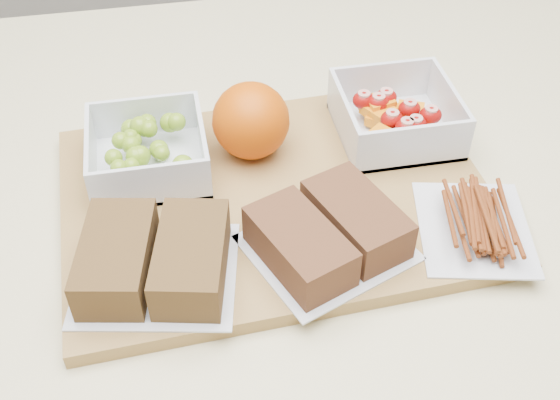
# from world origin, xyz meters

# --- Properties ---
(cutting_board) EXTENTS (0.43, 0.32, 0.02)m
(cutting_board) POSITION_xyz_m (0.01, 0.01, 0.91)
(cutting_board) COLOR #A07A42
(cutting_board) RESTS_ON counter
(grape_container) EXTENTS (0.12, 0.12, 0.05)m
(grape_container) POSITION_xyz_m (-0.11, 0.07, 0.94)
(grape_container) COLOR silver
(grape_container) RESTS_ON cutting_board
(fruit_container) EXTENTS (0.12, 0.12, 0.05)m
(fruit_container) POSITION_xyz_m (0.16, 0.08, 0.94)
(fruit_container) COLOR silver
(fruit_container) RESTS_ON cutting_board
(orange) EXTENTS (0.08, 0.08, 0.08)m
(orange) POSITION_xyz_m (0.00, 0.08, 0.96)
(orange) COLOR #CD4E04
(orange) RESTS_ON cutting_board
(sandwich_bag_left) EXTENTS (0.16, 0.15, 0.04)m
(sandwich_bag_left) POSITION_xyz_m (-0.11, -0.08, 0.94)
(sandwich_bag_left) COLOR silver
(sandwich_bag_left) RESTS_ON cutting_board
(sandwich_bag_center) EXTENTS (0.17, 0.16, 0.04)m
(sandwich_bag_center) POSITION_xyz_m (0.05, -0.08, 0.94)
(sandwich_bag_center) COLOR silver
(sandwich_bag_center) RESTS_ON cutting_board
(pretzel_bag) EXTENTS (0.13, 0.14, 0.03)m
(pretzel_bag) POSITION_xyz_m (0.19, -0.08, 0.93)
(pretzel_bag) COLOR silver
(pretzel_bag) RESTS_ON cutting_board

